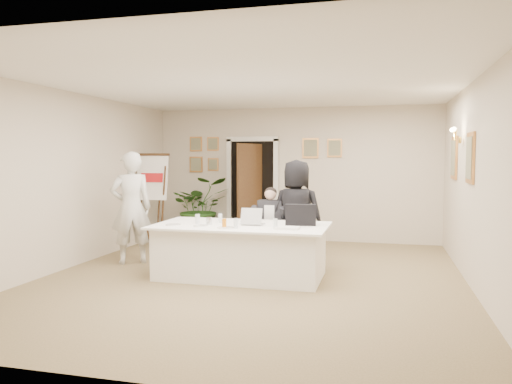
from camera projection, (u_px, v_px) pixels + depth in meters
The scene contains 28 objects.
floor at pixel (252, 278), 7.27m from camera, with size 7.00×7.00×0.00m, color brown.
ceiling at pixel (252, 84), 7.08m from camera, with size 6.00×7.00×0.02m, color white.
wall_back at pixel (294, 174), 10.56m from camera, with size 6.00×0.10×2.80m, color beige.
wall_front at pixel (135, 205), 3.79m from camera, with size 6.00×0.10×2.80m, color beige.
wall_left at pixel (69, 180), 7.91m from camera, with size 0.10×7.00×2.80m, color beige.
wall_right at pixel (476, 185), 6.44m from camera, with size 0.10×7.00×2.80m, color beige.
doorway at pixel (252, 191), 10.63m from camera, with size 1.14×0.86×2.20m.
pictures_back_wall at pixel (257, 153), 10.69m from camera, with size 3.40×0.06×0.80m, color #D28F47, non-canonical shape.
pictures_right_wall at pixel (461, 158), 7.58m from camera, with size 0.06×2.20×0.80m, color #D28F47, non-canonical shape.
wall_sconce at pixel (456, 135), 7.57m from camera, with size 0.20×0.30×0.24m, color gold, non-canonical shape.
conference_table at pixel (241, 250), 7.32m from camera, with size 2.53×1.36×0.78m.
seated_man at pixel (270, 226), 8.15m from camera, with size 0.55×0.59×1.29m, color black, non-canonical shape.
flip_chart at pixel (154, 204), 9.96m from camera, with size 0.64×0.42×1.80m.
standing_man at pixel (131, 208), 8.23m from camera, with size 0.68×0.44×1.85m, color silver.
standing_woman at pixel (297, 214), 7.96m from camera, with size 0.84×0.55×1.72m, color black.
potted_palm at pixel (200, 207), 10.81m from camera, with size 1.21×1.05×1.34m, color #26521B.
laptop at pixel (253, 215), 7.27m from camera, with size 0.31×0.34×0.28m, color #B7BABC, non-canonical shape.
laptop_bag at pixel (301, 215), 7.19m from camera, with size 0.44×0.12×0.31m, color black.
paper_stack at pixel (288, 228), 6.83m from camera, with size 0.32×0.22×0.03m, color white.
plate_left at pixel (173, 225), 7.22m from camera, with size 0.23×0.23×0.01m, color white.
plate_mid at pixel (201, 226), 7.11m from camera, with size 0.21×0.21×0.01m, color white.
plate_near at pixel (225, 228), 6.93m from camera, with size 0.23×0.23×0.01m, color white.
glass_a at pixel (197, 219), 7.40m from camera, with size 0.07×0.07×0.14m, color silver.
glass_b at pixel (236, 223), 6.90m from camera, with size 0.06×0.06×0.14m, color silver.
glass_c at pixel (275, 224), 6.86m from camera, with size 0.06×0.06×0.14m, color silver.
glass_d at pixel (220, 218), 7.50m from camera, with size 0.06×0.06×0.14m, color silver.
oj_glass at pixel (224, 223), 6.95m from camera, with size 0.06×0.06×0.13m, color orange.
steel_jug at pixel (209, 221), 7.29m from camera, with size 0.09×0.09×0.11m, color silver.
Camera 1 is at (1.82, -6.93, 1.76)m, focal length 35.00 mm.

